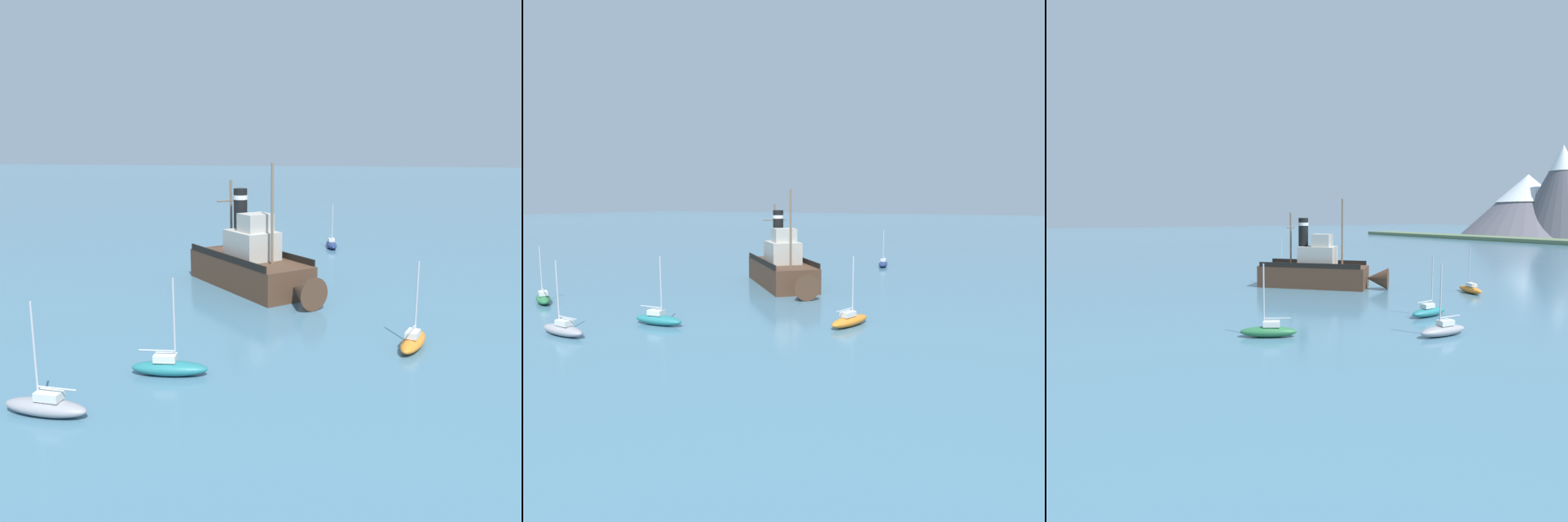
# 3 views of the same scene
# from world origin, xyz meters

# --- Properties ---
(ground_plane) EXTENTS (600.00, 600.00, 0.00)m
(ground_plane) POSITION_xyz_m (0.00, 0.00, 0.00)
(ground_plane) COLOR #477289
(old_tugboat) EXTENTS (12.52, 12.61, 9.90)m
(old_tugboat) POSITION_xyz_m (0.90, 0.37, 1.83)
(old_tugboat) COLOR #4C3323
(old_tugboat) RESTS_ON ground
(sailboat_teal) EXTENTS (1.58, 3.91, 4.90)m
(sailboat_teal) POSITION_xyz_m (18.56, 0.16, 0.43)
(sailboat_teal) COLOR #23757A
(sailboat_teal) RESTS_ON ground
(sailboat_navy) EXTENTS (3.95, 1.90, 4.90)m
(sailboat_navy) POSITION_xyz_m (-18.54, 4.98, 0.43)
(sailboat_navy) COLOR navy
(sailboat_navy) RESTS_ON ground
(sailboat_grey) EXTENTS (1.19, 3.82, 4.90)m
(sailboat_grey) POSITION_xyz_m (23.56, -3.37, 0.43)
(sailboat_grey) COLOR gray
(sailboat_grey) RESTS_ON ground
(sailboat_green) EXTENTS (2.76, 3.87, 4.90)m
(sailboat_green) POSITION_xyz_m (18.09, -13.72, 0.43)
(sailboat_green) COLOR #286B3D
(sailboat_green) RESTS_ON ground
(sailboat_orange) EXTENTS (3.96, 2.11, 4.90)m
(sailboat_orange) POSITION_xyz_m (12.21, 12.11, 0.43)
(sailboat_orange) COLOR orange
(sailboat_orange) RESTS_ON ground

